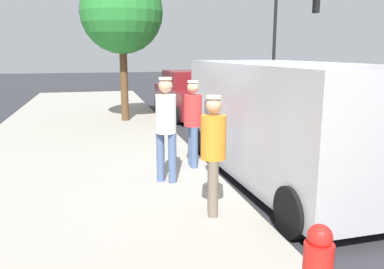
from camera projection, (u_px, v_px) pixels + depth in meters
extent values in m
plane|color=#2D2D33|center=(266.00, 176.00, 7.55)|extent=(80.00, 80.00, 0.00)
cube|color=#9E998E|center=(77.00, 187.00, 6.70)|extent=(5.00, 32.00, 0.15)
cylinder|color=gray|center=(210.00, 153.00, 6.38)|extent=(0.07, 0.07, 1.15)
cube|color=#4C4C51|center=(210.00, 110.00, 6.23)|extent=(0.14, 0.18, 0.28)
sphere|color=#47474C|center=(210.00, 99.00, 6.19)|extent=(0.12, 0.12, 0.12)
cylinder|color=#4C608C|center=(192.00, 145.00, 7.70)|extent=(0.14, 0.14, 0.80)
cylinder|color=#4C608C|center=(194.00, 148.00, 7.49)|extent=(0.14, 0.14, 0.80)
cylinder|color=red|center=(193.00, 110.00, 7.45)|extent=(0.34, 0.34, 0.60)
sphere|color=tan|center=(193.00, 87.00, 7.36)|extent=(0.22, 0.22, 0.22)
cylinder|color=silver|center=(193.00, 82.00, 7.34)|extent=(0.21, 0.21, 0.04)
cylinder|color=#726656|center=(213.00, 189.00, 5.25)|extent=(0.14, 0.14, 0.78)
cylinder|color=#726656|center=(212.00, 184.00, 5.46)|extent=(0.14, 0.14, 0.78)
cylinder|color=orange|center=(213.00, 137.00, 5.21)|extent=(0.34, 0.34, 0.59)
sphere|color=tan|center=(214.00, 105.00, 5.13)|extent=(0.21, 0.21, 0.21)
cylinder|color=silver|center=(214.00, 97.00, 5.10)|extent=(0.20, 0.20, 0.04)
cylinder|color=#4C608C|center=(161.00, 157.00, 6.71)|extent=(0.14, 0.14, 0.86)
cylinder|color=#4C608C|center=(172.00, 158.00, 6.63)|extent=(0.14, 0.14, 0.86)
cylinder|color=white|center=(166.00, 114.00, 6.52)|extent=(0.34, 0.34, 0.64)
sphere|color=tan|center=(165.00, 86.00, 6.42)|extent=(0.23, 0.23, 0.23)
cylinder|color=silver|center=(165.00, 79.00, 6.40)|extent=(0.22, 0.22, 0.04)
cube|color=#BCBCC1|center=(284.00, 119.00, 7.01)|extent=(2.16, 5.26, 1.96)
cylinder|color=black|center=(293.00, 212.00, 5.00)|extent=(0.24, 0.69, 0.68)
cylinder|color=black|center=(276.00, 137.00, 9.36)|extent=(0.24, 0.69, 0.68)
cylinder|color=black|center=(200.00, 142.00, 8.86)|extent=(0.24, 0.69, 0.68)
cube|color=maroon|center=(190.00, 99.00, 14.54)|extent=(2.01, 4.47, 0.89)
cube|color=maroon|center=(189.00, 79.00, 14.60)|extent=(1.69, 2.05, 0.60)
cylinder|color=black|center=(228.00, 113.00, 13.30)|extent=(0.25, 0.61, 0.60)
cylinder|color=black|center=(179.00, 115.00, 12.82)|extent=(0.25, 0.61, 0.60)
cylinder|color=black|center=(199.00, 102.00, 16.39)|extent=(0.25, 0.61, 0.60)
cylinder|color=black|center=(159.00, 103.00, 15.92)|extent=(0.25, 0.61, 0.60)
cylinder|color=black|center=(274.00, 46.00, 19.61)|extent=(0.16, 0.16, 5.20)
cube|color=black|center=(316.00, 5.00, 19.71)|extent=(0.24, 0.32, 0.80)
sphere|color=red|center=(315.00, 0.00, 19.82)|extent=(0.17, 0.17, 0.17)
sphere|color=yellow|center=(314.00, 5.00, 19.87)|extent=(0.17, 0.17, 0.17)
sphere|color=green|center=(314.00, 10.00, 19.92)|extent=(0.17, 0.17, 0.17)
cylinder|color=brown|center=(124.00, 82.00, 12.55)|extent=(0.24, 0.24, 2.50)
sphere|color=#298132|center=(122.00, 12.00, 12.11)|extent=(2.55, 2.55, 2.55)
sphere|color=red|center=(320.00, 237.00, 3.10)|extent=(0.20, 0.20, 0.20)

